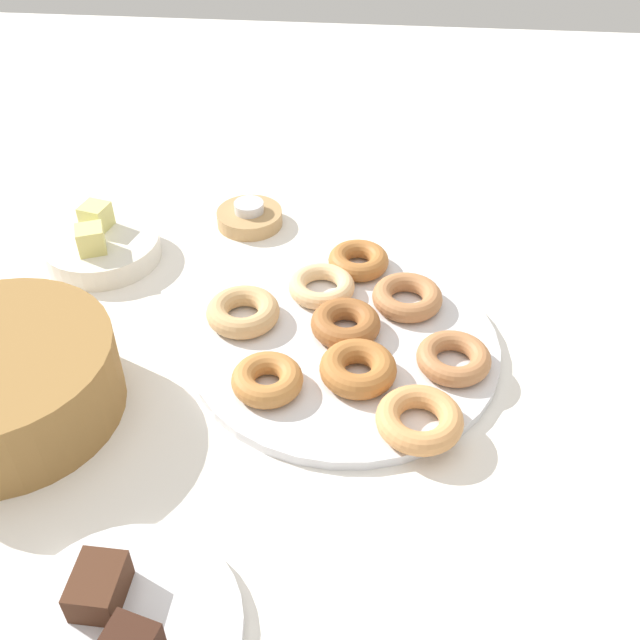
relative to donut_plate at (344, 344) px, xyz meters
The scene contains 19 objects.
ground_plane 0.01m from the donut_plate, ahead, with size 2.40×2.40×0.00m, color white.
donut_plate is the anchor object (origin of this frame).
donut_0 0.12m from the donut_plate, 137.98° to the left, with size 0.08×0.08×0.03m, color #BC7A3D.
donut_1 0.07m from the donut_plate, 162.59° to the right, with size 0.09×0.09×0.03m, color #AD6B33.
donut_2 0.13m from the donut_plate, 104.03° to the right, with size 0.09×0.09×0.02m, color #B27547.
donut_3 0.11m from the donut_plate, 44.40° to the right, with size 0.09×0.09×0.03m, color #B27547.
donut_4 0.13m from the donut_plate, 78.68° to the left, with size 0.09×0.09×0.03m, color tan.
donut_5 0.10m from the donut_plate, 22.15° to the left, with size 0.09×0.09×0.02m, color #EABC84.
donut_6 0.16m from the donut_plate, 146.10° to the right, with size 0.09×0.09×0.03m, color tan.
donut_7 0.15m from the donut_plate, ahead, with size 0.08×0.08×0.03m, color #AD6B33.
donut_8 0.03m from the donut_plate, ahead, with size 0.09×0.09×0.03m, color #995B2D.
cake_plate 0.41m from the donut_plate, 157.17° to the left, with size 0.20×0.20×0.01m, color silver.
brownie_far 0.40m from the donut_plate, 152.38° to the left, with size 0.05×0.04×0.03m, color #472819.
candle_holder 0.31m from the donut_plate, 31.52° to the left, with size 0.10×0.10×0.02m, color tan.
tealight 0.31m from the donut_plate, 31.52° to the left, with size 0.04×0.04×0.01m, color silver.
basket 0.39m from the donut_plate, 110.82° to the left, with size 0.25×0.25×0.09m, color olive.
fruit_bowl 0.39m from the donut_plate, 65.99° to the left, with size 0.16×0.16×0.03m, color silver.
melon_chunk_left 0.38m from the donut_plate, 69.92° to the left, with size 0.04×0.04×0.04m, color #DBD67A.
melon_chunk_right 0.42m from the donut_plate, 63.07° to the left, with size 0.04×0.04×0.04m, color #DBD67A.
Camera 1 is at (-0.66, -0.03, 0.60)m, focal length 40.75 mm.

